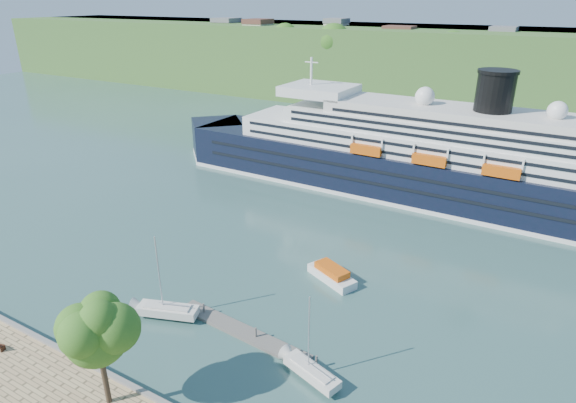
# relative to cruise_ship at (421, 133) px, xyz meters

# --- Properties ---
(ground) EXTENTS (400.00, 400.00, 0.00)m
(ground) POSITION_rel_cruise_ship_xyz_m (-9.29, -59.88, -11.56)
(ground) COLOR #2D514D
(ground) RESTS_ON ground
(far_hillside) EXTENTS (400.00, 50.00, 24.00)m
(far_hillside) POSITION_rel_cruise_ship_xyz_m (-9.29, 85.12, 0.44)
(far_hillside) COLOR #395F26
(far_hillside) RESTS_ON ground
(quay_coping) EXTENTS (220.00, 0.50, 0.30)m
(quay_coping) POSITION_rel_cruise_ship_xyz_m (-9.29, -60.08, -10.41)
(quay_coping) COLOR slate
(quay_coping) RESTS_ON promenade
(cruise_ship) EXTENTS (103.15, 16.31, 23.12)m
(cruise_ship) POSITION_rel_cruise_ship_xyz_m (0.00, 0.00, 0.00)
(cruise_ship) COLOR black
(cruise_ship) RESTS_ON ground
(promenade_tree) EXTENTS (6.95, 6.95, 11.51)m
(promenade_tree) POSITION_rel_cruise_ship_xyz_m (-8.62, -62.22, -4.80)
(promenade_tree) COLOR #265616
(promenade_tree) RESTS_ON promenade
(floating_pontoon) EXTENTS (16.97, 3.48, 0.37)m
(floating_pontoon) POSITION_rel_cruise_ship_xyz_m (-4.67, -47.84, -11.37)
(floating_pontoon) COLOR #67635C
(floating_pontoon) RESTS_ON ground
(sailboat_white_near) EXTENTS (7.83, 4.50, 9.77)m
(sailboat_white_near) POSITION_rel_cruise_ship_xyz_m (-13.42, -49.78, -6.68)
(sailboat_white_near) COLOR silver
(sailboat_white_near) RESTS_ON ground
(sailboat_white_far) EXTENTS (6.95, 3.77, 8.66)m
(sailboat_white_far) POSITION_rel_cruise_ship_xyz_m (4.94, -50.17, -7.23)
(sailboat_white_far) COLOR silver
(sailboat_white_far) RESTS_ON ground
(tender_launch) EXTENTS (7.47, 5.17, 1.96)m
(tender_launch) POSITION_rel_cruise_ship_xyz_m (-0.82, -33.51, -10.58)
(tender_launch) COLOR #D0520C
(tender_launch) RESTS_ON ground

